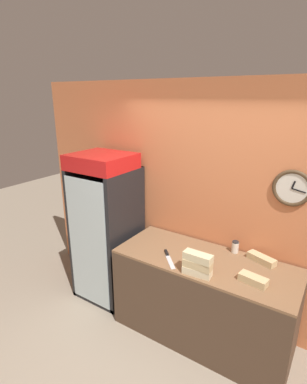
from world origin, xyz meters
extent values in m
cube|color=#D17547|center=(0.00, 1.35, 1.35)|extent=(5.20, 0.06, 2.70)
torus|color=#4C3823|center=(0.66, 1.30, 1.71)|extent=(0.35, 0.04, 0.35)
cylinder|color=silver|center=(0.66, 1.30, 1.71)|extent=(0.29, 0.01, 0.29)
cube|color=black|center=(0.67, 1.29, 1.75)|extent=(0.03, 0.01, 0.08)
cube|color=black|center=(0.72, 1.29, 1.70)|extent=(0.12, 0.01, 0.03)
cube|color=#4C3828|center=(0.00, 0.92, 0.45)|extent=(1.85, 0.75, 0.91)
cube|color=brown|center=(0.00, 0.92, 0.92)|extent=(1.85, 0.75, 0.02)
cube|color=black|center=(-1.35, 1.28, 0.85)|extent=(0.69, 0.04, 1.70)
cube|color=black|center=(-1.68, 0.96, 0.85)|extent=(0.05, 0.68, 1.70)
cube|color=black|center=(-1.03, 0.96, 0.85)|extent=(0.05, 0.68, 1.70)
cube|color=black|center=(-1.35, 0.96, 0.03)|extent=(0.69, 0.68, 0.05)
cube|color=white|center=(-1.35, 1.25, 0.85)|extent=(0.59, 0.02, 1.60)
cube|color=silver|center=(-1.35, 0.61, 0.85)|extent=(0.59, 0.01, 1.60)
cube|color=red|center=(-1.35, 0.92, 1.79)|extent=(0.69, 0.62, 0.18)
cube|color=silver|center=(-1.35, 0.94, 0.48)|extent=(0.57, 0.56, 0.01)
cube|color=silver|center=(-1.35, 0.94, 0.86)|extent=(0.57, 0.56, 0.01)
cube|color=silver|center=(-1.35, 0.94, 1.24)|extent=(0.57, 0.56, 0.01)
cylinder|color=#72337F|center=(-1.52, 0.70, 1.33)|extent=(0.07, 0.07, 0.16)
cylinder|color=#72337F|center=(-1.52, 0.70, 1.44)|extent=(0.03, 0.03, 0.07)
cylinder|color=#B2231E|center=(-1.36, 0.70, 1.32)|extent=(0.06, 0.06, 0.14)
cylinder|color=#B2231E|center=(-1.36, 0.70, 1.42)|extent=(0.03, 0.03, 0.06)
cylinder|color=navy|center=(-1.34, 0.70, 0.55)|extent=(0.07, 0.07, 0.13)
cylinder|color=navy|center=(-1.34, 0.70, 0.64)|extent=(0.03, 0.03, 0.06)
cylinder|color=gold|center=(-1.21, 0.70, 0.95)|extent=(0.07, 0.07, 0.17)
cylinder|color=gold|center=(-1.21, 0.70, 1.07)|extent=(0.03, 0.03, 0.07)
cylinder|color=#72337F|center=(-1.18, 0.70, 0.56)|extent=(0.06, 0.06, 0.14)
cylinder|color=#72337F|center=(-1.18, 0.70, 0.66)|extent=(0.02, 0.02, 0.06)
cylinder|color=#B2BCCC|center=(-1.43, 0.70, 0.96)|extent=(0.07, 0.07, 0.18)
cylinder|color=#B2BCCC|center=(-1.43, 0.70, 1.08)|extent=(0.03, 0.03, 0.08)
cube|color=beige|center=(0.05, 0.64, 0.97)|extent=(0.28, 0.13, 0.07)
cube|color=tan|center=(0.05, 0.64, 1.04)|extent=(0.27, 0.12, 0.07)
cube|color=beige|center=(0.05, 0.64, 1.12)|extent=(0.27, 0.11, 0.07)
cube|color=tan|center=(0.52, 0.79, 0.97)|extent=(0.26, 0.14, 0.07)
cube|color=tan|center=(0.49, 1.19, 0.97)|extent=(0.30, 0.19, 0.07)
cube|color=silver|center=(-0.27, 0.68, 0.94)|extent=(0.20, 0.21, 0.00)
cube|color=black|center=(-0.39, 0.81, 0.95)|extent=(0.09, 0.10, 0.02)
cylinder|color=silver|center=(0.20, 1.24, 0.99)|extent=(0.07, 0.07, 0.11)
cylinder|color=#262628|center=(0.20, 1.24, 1.06)|extent=(0.07, 0.07, 0.01)
camera|label=1|loc=(1.04, -1.60, 2.53)|focal=28.00mm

